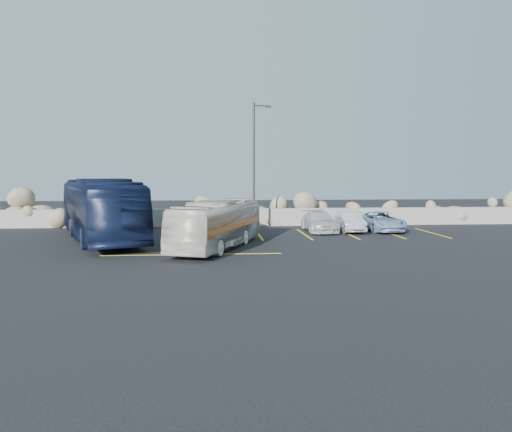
{
  "coord_description": "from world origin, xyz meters",
  "views": [
    {
      "loc": [
        0.01,
        -21.87,
        3.61
      ],
      "look_at": [
        2.18,
        4.0,
        1.37
      ],
      "focal_mm": 35.0,
      "sensor_mm": 36.0,
      "label": 1
    }
  ],
  "objects": [
    {
      "name": "vintage_bus",
      "position": [
        0.17,
        2.03,
        1.15
      ],
      "size": [
        4.71,
        8.42,
        2.3
      ],
      "primitive_type": "imported",
      "rotation": [
        0.0,
        0.0,
        -0.36
      ],
      "color": "silver",
      "rests_on": "ground"
    },
    {
      "name": "car_a",
      "position": [
        1.51,
        8.2,
        0.7
      ],
      "size": [
        1.88,
        4.19,
        1.4
      ],
      "primitive_type": "imported",
      "rotation": [
        0.0,
        0.0,
        -0.06
      ],
      "color": "silver",
      "rests_on": "ground"
    },
    {
      "name": "lamppost",
      "position": [
        2.56,
        9.5,
        4.3
      ],
      "size": [
        1.14,
        0.18,
        8.0
      ],
      "color": "#322E2C",
      "rests_on": "ground"
    },
    {
      "name": "parking_lines",
      "position": [
        4.64,
        5.57,
        0.01
      ],
      "size": [
        18.16,
        9.36,
        0.01
      ],
      "color": "yellow",
      "rests_on": "ground"
    },
    {
      "name": "car_c",
      "position": [
        6.45,
        8.3,
        0.62
      ],
      "size": [
        1.8,
        4.28,
        1.23
      ],
      "primitive_type": "imported",
      "rotation": [
        0.0,
        0.0,
        0.02
      ],
      "color": "silver",
      "rests_on": "ground"
    },
    {
      "name": "tour_coach",
      "position": [
        -6.1,
        5.48,
        1.66
      ],
      "size": [
        6.83,
        12.15,
        3.32
      ],
      "primitive_type": "imported",
      "rotation": [
        0.0,
        0.0,
        0.36
      ],
      "color": "#0F1835",
      "rests_on": "ground"
    },
    {
      "name": "car_b",
      "position": [
        8.37,
        8.1,
        0.61
      ],
      "size": [
        1.57,
        3.81,
        1.23
      ],
      "primitive_type": "imported",
      "rotation": [
        0.0,
        0.0,
        -0.07
      ],
      "color": "silver",
      "rests_on": "ground"
    },
    {
      "name": "ground",
      "position": [
        0.0,
        0.0,
        0.0
      ],
      "size": [
        90.0,
        90.0,
        0.0
      ],
      "primitive_type": "plane",
      "color": "black",
      "rests_on": "ground"
    },
    {
      "name": "car_d",
      "position": [
        10.42,
        8.31,
        0.6
      ],
      "size": [
        2.1,
        4.39,
        1.21
      ],
      "primitive_type": "imported",
      "rotation": [
        0.0,
        0.0,
        0.02
      ],
      "color": "#87A1BF",
      "rests_on": "ground"
    },
    {
      "name": "seawall",
      "position": [
        0.0,
        12.0,
        0.6
      ],
      "size": [
        60.0,
        0.4,
        1.2
      ],
      "primitive_type": "cube",
      "color": "gray",
      "rests_on": "ground"
    },
    {
      "name": "riprap_pile",
      "position": [
        0.0,
        13.2,
        1.3
      ],
      "size": [
        54.0,
        2.8,
        2.6
      ],
      "primitive_type": null,
      "color": "#887459",
      "rests_on": "ground"
    }
  ]
}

